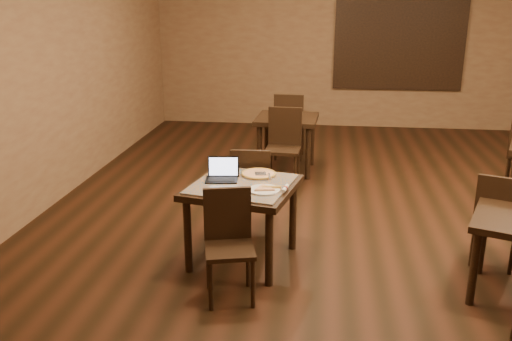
# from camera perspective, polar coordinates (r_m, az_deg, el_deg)

# --- Properties ---
(ground) EXTENTS (10.00, 10.00, 0.00)m
(ground) POSITION_cam_1_polar(r_m,az_deg,el_deg) (5.95, 14.63, -6.32)
(ground) COLOR black
(ground) RESTS_ON ground
(wall_back) EXTENTS (8.00, 0.02, 3.00)m
(wall_back) POSITION_cam_1_polar(r_m,az_deg,el_deg) (10.47, 12.00, 12.60)
(wall_back) COLOR olive
(wall_back) RESTS_ON ground
(wall_left) EXTENTS (0.02, 10.00, 3.00)m
(wall_left) POSITION_cam_1_polar(r_m,az_deg,el_deg) (6.32, -23.29, 8.42)
(wall_left) COLOR olive
(wall_left) RESTS_ON ground
(mural) EXTENTS (2.34, 0.05, 1.64)m
(mural) POSITION_cam_1_polar(r_m,az_deg,el_deg) (10.48, 14.82, 12.69)
(mural) COLOR #22597E
(mural) RESTS_ON wall_back
(tiled_table) EXTENTS (1.09, 1.09, 0.76)m
(tiled_table) POSITION_cam_1_polar(r_m,az_deg,el_deg) (4.95, -1.44, -2.47)
(tiled_table) COLOR black
(tiled_table) RESTS_ON ground
(chair_main_near) EXTENTS (0.48, 0.48, 0.90)m
(chair_main_near) POSITION_cam_1_polar(r_m,az_deg,el_deg) (4.44, -2.90, -7.04)
(chair_main_near) COLOR black
(chair_main_near) RESTS_ON ground
(chair_main_far) EXTENTS (0.41, 0.41, 0.93)m
(chair_main_far) POSITION_cam_1_polar(r_m,az_deg,el_deg) (5.57, -0.46, -1.60)
(chair_main_far) COLOR black
(chair_main_far) RESTS_ON ground
(laptop) EXTENTS (0.31, 0.26, 0.20)m
(laptop) POSITION_cam_1_polar(r_m,az_deg,el_deg) (5.02, -3.55, -0.33)
(laptop) COLOR black
(laptop) RESTS_ON tiled_table
(plate) EXTENTS (0.28, 0.28, 0.02)m
(plate) POSITION_cam_1_polar(r_m,az_deg,el_deg) (4.71, 0.87, -2.07)
(plate) COLOR white
(plate) RESTS_ON tiled_table
(pizza_slice) EXTENTS (0.24, 0.24, 0.02)m
(pizza_slice) POSITION_cam_1_polar(r_m,az_deg,el_deg) (4.71, 0.87, -1.89)
(pizza_slice) COLOR #F7E2A4
(pizza_slice) RESTS_ON plate
(pizza_pan) EXTENTS (0.33, 0.33, 0.01)m
(pizza_pan) POSITION_cam_1_polar(r_m,az_deg,el_deg) (5.12, 0.28, -0.49)
(pizza_pan) COLOR silver
(pizza_pan) RESTS_ON tiled_table
(pizza_whole) EXTENTS (0.33, 0.33, 0.02)m
(pizza_whole) POSITION_cam_1_polar(r_m,az_deg,el_deg) (5.12, 0.28, -0.34)
(pizza_whole) COLOR #F7E2A4
(pizza_whole) RESTS_ON pizza_pan
(spatula) EXTENTS (0.14, 0.26, 0.01)m
(spatula) POSITION_cam_1_polar(r_m,az_deg,el_deg) (5.09, 0.48, -0.32)
(spatula) COLOR silver
(spatula) RESTS_ON pizza_whole
(napkin_roll) EXTENTS (0.06, 0.16, 0.04)m
(napkin_roll) POSITION_cam_1_polar(r_m,az_deg,el_deg) (4.73, 3.09, -1.89)
(napkin_roll) COLOR white
(napkin_roll) RESTS_ON tiled_table
(other_table_b) EXTENTS (0.88, 0.88, 0.78)m
(other_table_b) POSITION_cam_1_polar(r_m,az_deg,el_deg) (7.63, 3.26, 4.69)
(other_table_b) COLOR black
(other_table_b) RESTS_ON ground
(other_table_b_chair_near) EXTENTS (0.46, 0.46, 1.01)m
(other_table_b_chair_near) POSITION_cam_1_polar(r_m,az_deg,el_deg) (7.07, 2.94, 2.99)
(other_table_b_chair_near) COLOR black
(other_table_b_chair_near) RESTS_ON ground
(other_table_b_chair_far) EXTENTS (0.46, 0.46, 1.01)m
(other_table_b_chair_far) POSITION_cam_1_polar(r_m,az_deg,el_deg) (8.22, 3.52, 5.07)
(other_table_b_chair_far) COLOR black
(other_table_b_chair_far) RESTS_ON ground
(other_table_c_chair_far) EXTENTS (0.50, 0.50, 0.90)m
(other_table_c_chair_far) POSITION_cam_1_polar(r_m,az_deg,el_deg) (5.33, 24.08, -4.34)
(other_table_c_chair_far) COLOR black
(other_table_c_chair_far) RESTS_ON ground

